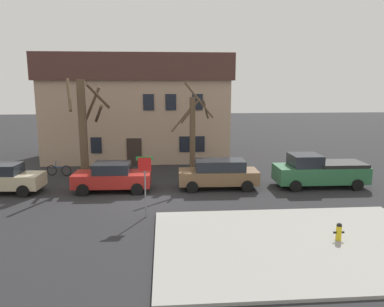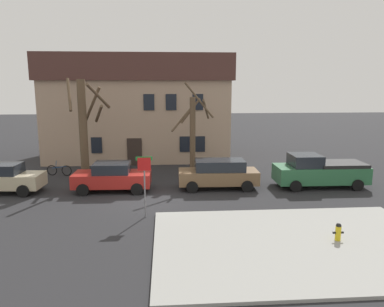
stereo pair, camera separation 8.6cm
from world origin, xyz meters
name	(u,v)px [view 1 (the left image)]	position (x,y,z in m)	size (l,w,h in m)	color
ground_plane	(149,202)	(0.00, 0.00, 0.00)	(120.00, 120.00, 0.00)	#262628
sidewalk_slab	(299,243)	(5.98, -5.83, 0.06)	(11.13, 7.57, 0.12)	#999993
building_main	(139,106)	(-1.26, 12.87, 4.28)	(14.95, 8.08, 8.42)	tan
tree_bare_near	(84,125)	(-4.31, 5.49, 3.51)	(2.76, 3.13, 6.51)	brown
tree_bare_mid	(193,132)	(2.77, 5.61, 2.99)	(2.82, 2.84, 6.27)	brown
car_beige_sedan	(2,178)	(-8.39, 2.30, 0.84)	(4.58, 2.18, 1.69)	#C6B793
car_red_sedan	(112,177)	(-2.18, 2.23, 0.84)	(4.46, 2.18, 1.67)	#AD231E
car_brown_wagon	(219,174)	(4.05, 2.28, 0.90)	(4.71, 2.07, 1.73)	brown
pickup_truck_green	(319,171)	(10.17, 2.20, 0.96)	(5.43, 2.33, 1.99)	#2D6B42
fire_hydrant	(339,231)	(7.57, -5.77, 0.48)	(0.42, 0.22, 0.70)	gold
street_sign_pole	(145,175)	(-0.06, -2.32, 2.01)	(0.76, 0.07, 2.88)	slate
bicycle_leaning	(59,170)	(-6.30, 6.20, 0.37)	(1.73, 0.36, 1.03)	black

